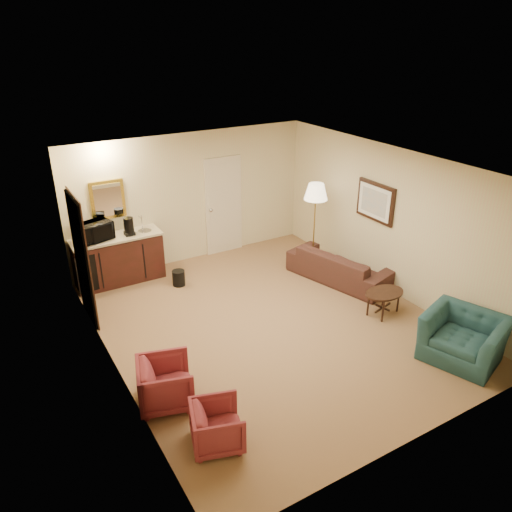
{
  "coord_description": "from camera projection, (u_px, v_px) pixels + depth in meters",
  "views": [
    {
      "loc": [
        -3.74,
        -5.86,
        4.42
      ],
      "look_at": [
        0.03,
        0.5,
        1.01
      ],
      "focal_mm": 35.0,
      "sensor_mm": 36.0,
      "label": 1
    }
  ],
  "objects": [
    {
      "name": "coffee_maker",
      "position": [
        129.0,
        226.0,
        9.12
      ],
      "size": [
        0.18,
        0.18,
        0.34
      ],
      "primitive_type": "cylinder",
      "rotation": [
        0.0,
        0.0,
        0.02
      ],
      "color": "black",
      "rests_on": "wetbar_cabinet"
    },
    {
      "name": "teal_armchair",
      "position": [
        465.0,
        331.0,
        7.12
      ],
      "size": [
        1.0,
        1.23,
        0.93
      ],
      "primitive_type": "imported",
      "rotation": [
        0.0,
        0.0,
        -1.24
      ],
      "color": "#214D53",
      "rests_on": "ground"
    },
    {
      "name": "wetbar_cabinet",
      "position": [
        119.0,
        259.0,
        9.33
      ],
      "size": [
        1.64,
        0.58,
        0.92
      ],
      "primitive_type": "cube",
      "color": "#3C1513",
      "rests_on": "ground"
    },
    {
      "name": "room_walls",
      "position": [
        241.0,
        212.0,
        8.0
      ],
      "size": [
        5.02,
        6.01,
        2.61
      ],
      "color": "beige",
      "rests_on": "ground"
    },
    {
      "name": "coffee_table",
      "position": [
        383.0,
        303.0,
        8.36
      ],
      "size": [
        0.81,
        0.64,
        0.41
      ],
      "primitive_type": "cube",
      "rotation": [
        0.0,
        0.0,
        0.24
      ],
      "color": "black",
      "rests_on": "ground"
    },
    {
      "name": "rose_chair_far",
      "position": [
        217.0,
        424.0,
        5.68
      ],
      "size": [
        0.69,
        0.71,
        0.59
      ],
      "primitive_type": "imported",
      "rotation": [
        0.0,
        0.0,
        1.27
      ],
      "color": "maroon",
      "rests_on": "ground"
    },
    {
      "name": "floor_lamp",
      "position": [
        314.0,
        225.0,
        9.8
      ],
      "size": [
        0.46,
        0.46,
        1.72
      ],
      "primitive_type": "cube",
      "rotation": [
        0.0,
        0.0,
        0.01
      ],
      "color": "#AC9139",
      "rests_on": "ground"
    },
    {
      "name": "sofa",
      "position": [
        340.0,
        261.0,
        9.4
      ],
      "size": [
        1.09,
        2.09,
        0.79
      ],
      "primitive_type": "imported",
      "rotation": [
        0.0,
        0.0,
        1.84
      ],
      "color": "black",
      "rests_on": "ground"
    },
    {
      "name": "microwave",
      "position": [
        94.0,
        230.0,
        8.88
      ],
      "size": [
        0.67,
        0.49,
        0.41
      ],
      "primitive_type": "imported",
      "rotation": [
        0.0,
        0.0,
        0.28
      ],
      "color": "black",
      "rests_on": "wetbar_cabinet"
    },
    {
      "name": "waste_bin",
      "position": [
        179.0,
        278.0,
        9.31
      ],
      "size": [
        0.31,
        0.31,
        0.29
      ],
      "primitive_type": "cylinder",
      "rotation": [
        0.0,
        0.0,
        -0.4
      ],
      "color": "black",
      "rests_on": "ground"
    },
    {
      "name": "rose_chair_near",
      "position": [
        165.0,
        381.0,
        6.3
      ],
      "size": [
        0.79,
        0.82,
        0.69
      ],
      "primitive_type": "imported",
      "rotation": [
        0.0,
        0.0,
        1.29
      ],
      "color": "maroon",
      "rests_on": "ground"
    },
    {
      "name": "ground",
      "position": [
        270.0,
        323.0,
        8.16
      ],
      "size": [
        6.0,
        6.0,
        0.0
      ],
      "primitive_type": "plane",
      "color": "#946F4B",
      "rests_on": "ground"
    }
  ]
}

